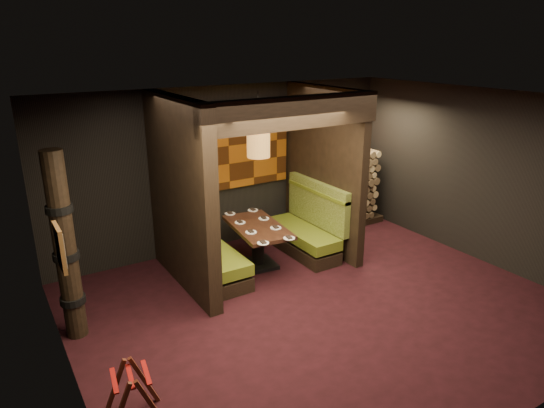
{
  "coord_description": "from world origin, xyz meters",
  "views": [
    {
      "loc": [
        -3.76,
        -4.73,
        3.57
      ],
      "look_at": [
        0.0,
        1.3,
        1.15
      ],
      "focal_mm": 32.0,
      "sensor_mm": 36.0,
      "label": 1
    }
  ],
  "objects": [
    {
      "name": "ceiling",
      "position": [
        0.0,
        0.0,
        2.86
      ],
      "size": [
        6.5,
        5.5,
        0.02
      ],
      "primitive_type": "cube",
      "color": "black",
      "rests_on": "ground"
    },
    {
      "name": "tapa_side_panel",
      "position": [
        -1.23,
        1.82,
        1.85
      ],
      "size": [
        0.04,
        1.85,
        1.45
      ],
      "primitive_type": "cube",
      "color": "#91490D",
      "rests_on": "partition_left"
    },
    {
      "name": "wall_front",
      "position": [
        0.0,
        -2.76,
        1.43
      ],
      "size": [
        6.5,
        0.02,
        2.85
      ],
      "primitive_type": "cube",
      "color": "black",
      "rests_on": "ground"
    },
    {
      "name": "firewood_stack",
      "position": [
        2.29,
        2.35,
        0.75
      ],
      "size": [
        1.73,
        0.7,
        1.5
      ],
      "color": "black",
      "rests_on": "floor"
    },
    {
      "name": "framed_picture",
      "position": [
        -3.22,
        0.1,
        1.62
      ],
      "size": [
        0.05,
        0.36,
        0.46
      ],
      "color": "brown",
      "rests_on": "wall_left"
    },
    {
      "name": "floor",
      "position": [
        0.0,
        0.0,
        -0.01
      ],
      "size": [
        6.5,
        5.5,
        0.02
      ],
      "primitive_type": "cube",
      "color": "black",
      "rests_on": "ground"
    },
    {
      "name": "booth_bench_right",
      "position": [
        0.93,
        1.65,
        0.4
      ],
      "size": [
        0.68,
        1.6,
        1.14
      ],
      "color": "black",
      "rests_on": "floor"
    },
    {
      "name": "tapa_back_panel",
      "position": [
        -0.02,
        2.71,
        1.82
      ],
      "size": [
        2.4,
        0.06,
        1.55
      ],
      "primitive_type": "cube",
      "color": "#91490D",
      "rests_on": "wall_back"
    },
    {
      "name": "place_settings",
      "position": [
        -0.1,
        1.58,
        0.73
      ],
      "size": [
        0.78,
        1.62,
        0.03
      ],
      "color": "white",
      "rests_on": "dining_table"
    },
    {
      "name": "wall_back",
      "position": [
        0.0,
        2.76,
        1.43
      ],
      "size": [
        6.5,
        0.02,
        2.85
      ],
      "primitive_type": "cube",
      "color": "black",
      "rests_on": "ground"
    },
    {
      "name": "booth_bench_left",
      "position": [
        -0.96,
        1.65,
        0.4
      ],
      "size": [
        0.68,
        1.6,
        1.14
      ],
      "color": "black",
      "rests_on": "floor"
    },
    {
      "name": "wall_left",
      "position": [
        -3.26,
        0.0,
        1.43
      ],
      "size": [
        0.02,
        5.5,
        2.85
      ],
      "primitive_type": "cube",
      "color": "black",
      "rests_on": "ground"
    },
    {
      "name": "totem_column",
      "position": [
        -3.05,
        1.1,
        1.19
      ],
      "size": [
        0.31,
        0.31,
        2.4
      ],
      "color": "black",
      "rests_on": "floor"
    },
    {
      "name": "dining_table",
      "position": [
        -0.1,
        1.58,
        0.49
      ],
      "size": [
        0.9,
        1.44,
        0.72
      ],
      "color": "black",
      "rests_on": "floor"
    },
    {
      "name": "wall_right",
      "position": [
        3.26,
        0.0,
        1.43
      ],
      "size": [
        0.02,
        5.5,
        2.85
      ],
      "primitive_type": "cube",
      "color": "black",
      "rests_on": "ground"
    },
    {
      "name": "bay_front_post",
      "position": [
        1.39,
        1.96,
        1.43
      ],
      "size": [
        0.08,
        0.08,
        2.85
      ],
      "primitive_type": "cube",
      "color": "black",
      "rests_on": "floor"
    },
    {
      "name": "lacquer_shelf",
      "position": [
        -0.6,
        2.65,
        1.18
      ],
      "size": [
        0.6,
        0.12,
        0.07
      ],
      "primitive_type": "cube",
      "color": "#621108",
      "rests_on": "wall_back"
    },
    {
      "name": "header_beam",
      "position": [
        -0.02,
        0.7,
        2.63
      ],
      "size": [
        2.85,
        0.18,
        0.44
      ],
      "primitive_type": "cube",
      "color": "black",
      "rests_on": "partition_left"
    },
    {
      "name": "luggage_rack",
      "position": [
        -2.87,
        -0.75,
        0.32
      ],
      "size": [
        0.64,
        0.49,
        0.64
      ],
      "color": "#451B10",
      "rests_on": "floor"
    },
    {
      "name": "mosaic_header",
      "position": [
        2.29,
        2.68,
        1.78
      ],
      "size": [
        1.83,
        0.1,
        0.56
      ],
      "primitive_type": "cube",
      "color": "maroon",
      "rests_on": "wall_back"
    },
    {
      "name": "partition_left",
      "position": [
        -1.35,
        1.65,
        1.43
      ],
      "size": [
        0.2,
        2.2,
        2.85
      ],
      "primitive_type": "cube",
      "color": "black",
      "rests_on": "floor"
    },
    {
      "name": "partition_right",
      "position": [
        1.3,
        1.7,
        1.43
      ],
      "size": [
        0.15,
        2.1,
        2.85
      ],
      "primitive_type": "cube",
      "color": "black",
      "rests_on": "floor"
    },
    {
      "name": "pendant_lamp",
      "position": [
        -0.1,
        1.53,
        2.09
      ],
      "size": [
        0.36,
        0.36,
        0.99
      ],
      "color": "olive",
      "rests_on": "ceiling"
    }
  ]
}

